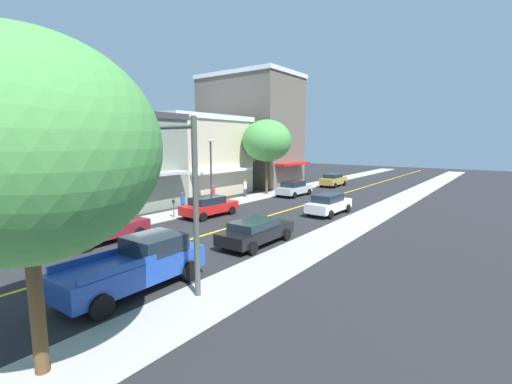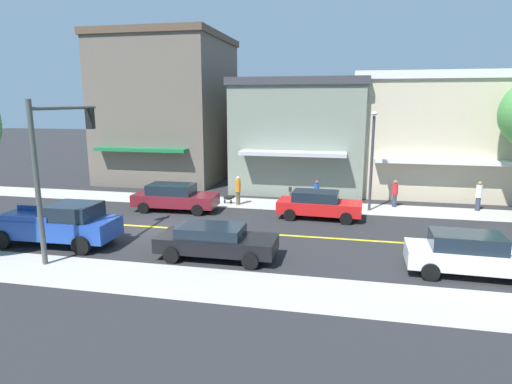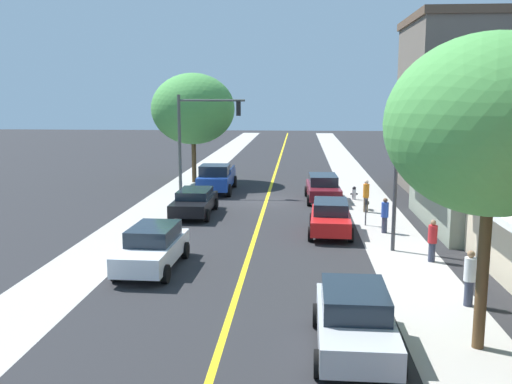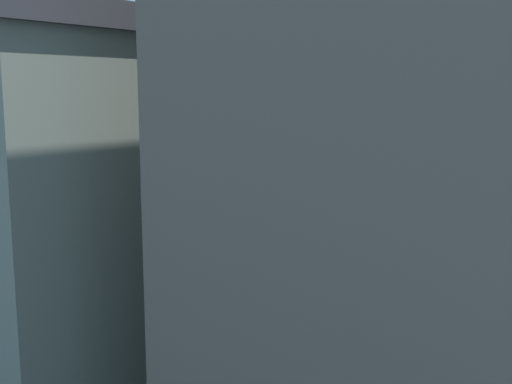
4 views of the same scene
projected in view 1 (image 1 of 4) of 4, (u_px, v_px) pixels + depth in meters
name	position (u px, v px, depth m)	size (l,w,h in m)	color
ground_plane	(147.00, 252.00, 17.39)	(140.00, 140.00, 0.00)	#262628
sidewalk_left	(84.00, 233.00, 20.98)	(2.78, 126.00, 0.01)	#ADA8A0
sidewalk_right	(243.00, 281.00, 13.81)	(2.78, 126.00, 0.01)	#ADA8A0
road_centerline_stripe	(147.00, 252.00, 17.39)	(0.20, 126.00, 0.00)	yellow
tan_rowhouse	(103.00, 160.00, 29.72)	(12.84, 9.14, 7.75)	gray
brick_apartment_block	(184.00, 155.00, 36.96)	(11.31, 10.95, 8.07)	beige
pale_office_building	(250.00, 130.00, 45.75)	(13.32, 8.50, 13.92)	#665B51
street_tree_left_near	(22.00, 149.00, 7.61)	(5.96, 5.96, 7.85)	brown
street_tree_right_corner	(267.00, 141.00, 36.21)	(5.08, 5.08, 7.73)	brown
fire_hydrant	(75.00, 232.00, 19.75)	(0.44, 0.24, 0.81)	silver
parking_meter	(174.00, 206.00, 25.26)	(0.12, 0.18, 1.31)	#4C4C51
traffic_light_mast	(171.00, 176.00, 12.66)	(4.26, 0.32, 6.31)	#474C47
street_lamp	(211.00, 165.00, 28.85)	(0.70, 0.36, 5.68)	#38383D
red_sedan_left_curb	(209.00, 206.00, 25.63)	(2.10, 4.53, 1.49)	red
gold_sedan_left_curb	(333.00, 180.00, 42.88)	(1.95, 4.40, 1.56)	#B29338
white_sedan_right_curb	(329.00, 204.00, 26.40)	(2.05, 4.60, 1.57)	silver
silver_sedan_left_curb	(294.00, 188.00, 35.34)	(2.08, 4.40, 1.55)	#B7BABF
black_sedan_right_curb	(256.00, 231.00, 18.66)	(2.07, 4.81, 1.34)	black
maroon_sedan_left_curb	(103.00, 228.00, 19.03)	(2.18, 4.85, 1.56)	maroon
blue_pickup_truck	(137.00, 265.00, 12.93)	(2.33, 5.55, 1.89)	#1E429E
pedestrian_white_shirt	(245.00, 188.00, 34.88)	(0.35, 0.35, 1.72)	#33384C
pedestrian_orange_shirt	(131.00, 211.00, 22.87)	(0.33, 0.33, 1.77)	brown
pedestrian_blue_shirt	(183.00, 202.00, 26.85)	(0.33, 0.33, 1.63)	#33384C
pedestrian_red_shirt	(213.00, 194.00, 31.16)	(0.34, 0.34, 1.63)	#33384C
small_dog	(122.00, 221.00, 22.52)	(0.33, 0.75, 0.56)	black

